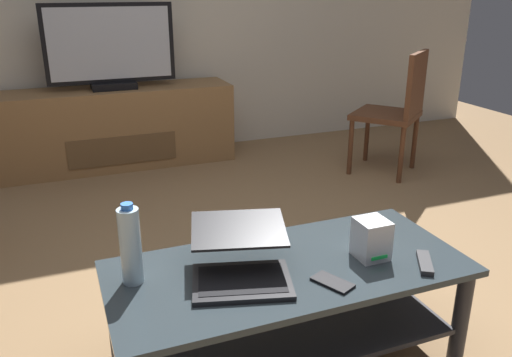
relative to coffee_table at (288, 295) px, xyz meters
name	(u,v)px	position (x,y,z in m)	size (l,w,h in m)	color
ground_plane	(281,307)	(0.12, 0.32, -0.28)	(7.68, 7.68, 0.00)	olive
coffee_table	(288,295)	(0.00, 0.00, 0.00)	(1.29, 0.58, 0.41)	#2D383D
media_cabinet	(118,127)	(-0.27, 2.59, 0.02)	(1.77, 0.45, 0.61)	olive
television	(110,48)	(-0.27, 2.57, 0.63)	(0.94, 0.20, 0.62)	black
dining_chair	(398,107)	(1.63, 1.64, 0.23)	(0.62, 0.62, 0.91)	#59331E
laptop	(241,260)	(-0.18, 0.00, 0.19)	(0.42, 0.45, 0.16)	black
router_box	(371,239)	(0.31, -0.05, 0.20)	(0.11, 0.12, 0.15)	silver
water_bottle_near	(131,245)	(-0.53, 0.10, 0.26)	(0.07, 0.07, 0.29)	silver
cell_phone	(332,282)	(0.09, -0.16, 0.13)	(0.07, 0.14, 0.01)	black
tv_remote	(372,225)	(0.45, 0.16, 0.13)	(0.04, 0.16, 0.02)	#99999E
soundbar_remote	(425,263)	(0.45, -0.18, 0.13)	(0.04, 0.16, 0.02)	#2D2D30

